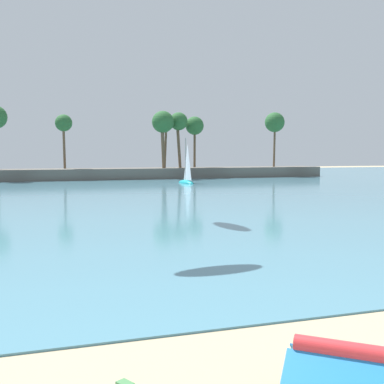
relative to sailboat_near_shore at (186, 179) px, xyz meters
The scene contains 3 objects.
sea 17.64m from the sailboat_near_shore, behind, with size 220.00×108.96×0.06m, color teal.
palm_headland 22.86m from the sailboat_near_shore, 142.86° to the left, with size 92.23×6.45×13.20m.
sailboat_near_shore is the anchor object (origin of this frame).
Camera 1 is at (-3.44, -2.02, 4.50)m, focal length 46.51 mm.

